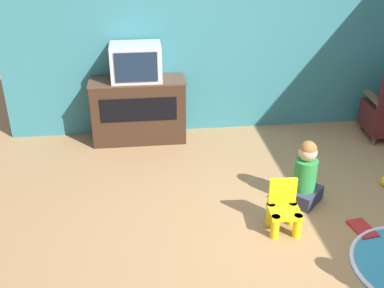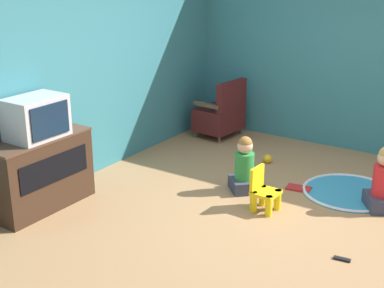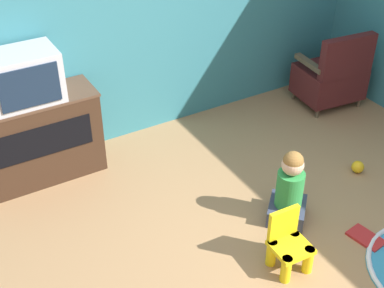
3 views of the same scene
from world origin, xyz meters
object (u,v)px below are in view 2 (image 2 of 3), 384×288
object	(u,v)px
television	(36,118)
black_armchair	(221,114)
remote_control	(342,259)
yellow_kid_chair	(264,194)
child_watching_center	(244,168)
book	(299,188)
tv_cabinet	(41,172)
toy_ball	(268,159)
child_watching_left	(384,183)

from	to	relation	value
television	black_armchair	world-z (taller)	television
remote_control	television	bearing A→B (deg)	5.39
black_armchair	yellow_kid_chair	world-z (taller)	black_armchair
child_watching_center	television	bearing A→B (deg)	90.09
black_armchair	child_watching_center	world-z (taller)	black_armchair
television	yellow_kid_chair	size ratio (longest dim) A/B	1.26
black_armchair	book	world-z (taller)	black_armchair
tv_cabinet	book	size ratio (longest dim) A/B	3.83
toy_ball	book	world-z (taller)	toy_ball
book	remote_control	size ratio (longest dim) A/B	1.95
tv_cabinet	child_watching_left	xyz separation A→B (m)	(1.96, -3.05, -0.10)
black_armchair	remote_control	world-z (taller)	black_armchair
tv_cabinet	black_armchair	size ratio (longest dim) A/B	1.32
child_watching_left	toy_ball	bearing A→B (deg)	37.67
television	remote_control	distance (m)	3.28
yellow_kid_chair	remote_control	bearing A→B (deg)	-114.32
tv_cabinet	remote_control	xyz separation A→B (m)	(0.71, -3.05, -0.40)
yellow_kid_chair	book	size ratio (longest dim) A/B	1.56
child_watching_center	remote_control	bearing A→B (deg)	-165.35
tv_cabinet	child_watching_left	distance (m)	3.63
child_watching_left	remote_control	world-z (taller)	child_watching_left
black_armchair	television	bearing A→B (deg)	-0.16
toy_ball	child_watching_left	bearing A→B (deg)	-109.51
black_armchair	yellow_kid_chair	xyz separation A→B (m)	(-1.92, -1.67, -0.16)
television	black_armchair	size ratio (longest dim) A/B	0.68
child_watching_center	book	world-z (taller)	child_watching_center
television	child_watching_center	distance (m)	2.35
tv_cabinet	book	world-z (taller)	tv_cabinet
yellow_kid_chair	child_watching_left	xyz separation A→B (m)	(0.72, -1.04, 0.12)
child_watching_center	toy_ball	distance (m)	1.00
child_watching_left	child_watching_center	size ratio (longest dim) A/B	1.07
child_watching_center	toy_ball	world-z (taller)	child_watching_center
tv_cabinet	child_watching_center	xyz separation A→B (m)	(1.57, -1.59, -0.12)
television	book	xyz separation A→B (m)	(1.96, -2.10, -0.99)
book	remote_control	xyz separation A→B (m)	(-1.25, -0.94, -0.00)
tv_cabinet	black_armchair	world-z (taller)	black_armchair
tv_cabinet	remote_control	distance (m)	3.16
television	child_watching_left	bearing A→B (deg)	-57.13
child_watching_left	toy_ball	distance (m)	1.73
book	remote_control	bearing A→B (deg)	118.12
tv_cabinet	child_watching_left	size ratio (longest dim) A/B	1.64
toy_ball	television	bearing A→B (deg)	150.75
tv_cabinet	remote_control	bearing A→B (deg)	-76.82
child_watching_center	toy_ball	size ratio (longest dim) A/B	5.73
book	television	bearing A→B (deg)	34.22
tv_cabinet	toy_ball	xyz separation A→B (m)	(2.54, -1.43, -0.35)
child_watching_center	book	size ratio (longest dim) A/B	2.19
tv_cabinet	child_watching_center	world-z (taller)	tv_cabinet
black_armchair	child_watching_center	bearing A→B (deg)	44.00
child_watching_left	child_watching_center	bearing A→B (deg)	72.14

